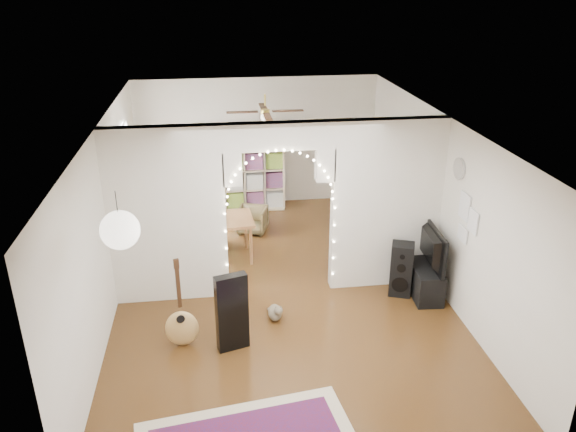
{
  "coord_description": "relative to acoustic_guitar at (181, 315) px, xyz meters",
  "views": [
    {
      "loc": [
        -0.92,
        -7.68,
        4.61
      ],
      "look_at": [
        0.17,
        0.3,
        1.12
      ],
      "focal_mm": 35.0,
      "sensor_mm": 36.0,
      "label": 1
    }
  ],
  "objects": [
    {
      "name": "media_console",
      "position": [
        3.67,
        0.88,
        -0.23
      ],
      "size": [
        0.46,
        1.02,
        0.5
      ],
      "primitive_type": "cube",
      "rotation": [
        0.0,
        0.0,
        -0.06
      ],
      "color": "black",
      "rests_on": "floor"
    },
    {
      "name": "dining_table",
      "position": [
        0.55,
        2.46,
        0.2
      ],
      "size": [
        1.25,
        0.88,
        0.76
      ],
      "rotation": [
        0.0,
        0.0,
        0.07
      ],
      "color": "brown",
      "rests_on": "floor"
    },
    {
      "name": "window",
      "position": [
        -1.0,
        3.09,
        1.02
      ],
      "size": [
        0.04,
        1.2,
        1.4
      ],
      "primitive_type": "cube",
      "color": "white",
      "rests_on": "wall_left"
    },
    {
      "name": "tv",
      "position": [
        3.67,
        0.88,
        0.33
      ],
      "size": [
        0.21,
        1.08,
        0.62
      ],
      "primitive_type": "imported",
      "rotation": [
        0.0,
        0.0,
        1.51
      ],
      "color": "black",
      "rests_on": "media_console"
    },
    {
      "name": "flower_vase",
      "position": [
        0.55,
        2.46,
        0.37
      ],
      "size": [
        0.2,
        0.2,
        0.19
      ],
      "primitive_type": "imported",
      "rotation": [
        0.0,
        0.0,
        0.07
      ],
      "color": "silver",
      "rests_on": "dining_table"
    },
    {
      "name": "picture_frames",
      "position": [
        3.95,
        0.29,
        1.02
      ],
      "size": [
        0.02,
        0.5,
        0.7
      ],
      "primitive_type": null,
      "color": "white",
      "rests_on": "wall_right"
    },
    {
      "name": "floor",
      "position": [
        1.47,
        1.29,
        -0.48
      ],
      "size": [
        7.5,
        7.5,
        0.0
      ],
      "primitive_type": "plane",
      "color": "black",
      "rests_on": "ground"
    },
    {
      "name": "tabby_cat",
      "position": [
        1.3,
        0.43,
        -0.36
      ],
      "size": [
        0.27,
        0.47,
        0.31
      ],
      "rotation": [
        0.0,
        0.0,
        0.28
      ],
      "color": "brown",
      "rests_on": "floor"
    },
    {
      "name": "guitar_case",
      "position": [
        0.67,
        -0.14,
        0.07
      ],
      "size": [
        0.44,
        0.25,
        1.1
      ],
      "primitive_type": "cube",
      "rotation": [
        0.0,
        0.0,
        0.28
      ],
      "color": "black",
      "rests_on": "floor"
    },
    {
      "name": "floor_speaker",
      "position": [
        3.31,
        0.89,
        -0.06
      ],
      "size": [
        0.41,
        0.39,
        0.86
      ],
      "rotation": [
        0.0,
        0.0,
        -0.36
      ],
      "color": "black",
      "rests_on": "floor"
    },
    {
      "name": "fairy_lights",
      "position": [
        1.47,
        1.16,
        1.07
      ],
      "size": [
        1.64,
        0.04,
        1.6
      ],
      "primitive_type": null,
      "color": "#FFEABF",
      "rests_on": "divider_wall"
    },
    {
      "name": "bookcase",
      "position": [
        1.15,
        4.77,
        0.37
      ],
      "size": [
        1.71,
        0.59,
        1.72
      ],
      "primitive_type": "cube",
      "rotation": [
        0.0,
        0.0,
        -0.1
      ],
      "color": "beige",
      "rests_on": "floor"
    },
    {
      "name": "dining_chair_right",
      "position": [
        1.21,
        3.5,
        -0.23
      ],
      "size": [
        0.67,
        0.68,
        0.5
      ],
      "primitive_type": "imported",
      "rotation": [
        0.0,
        0.0,
        -0.31
      ],
      "color": "brown",
      "rests_on": "floor"
    },
    {
      "name": "wall_clock",
      "position": [
        3.95,
        0.69,
        1.62
      ],
      "size": [
        0.03,
        0.31,
        0.31
      ],
      "primitive_type": "cylinder",
      "rotation": [
        0.0,
        1.57,
        0.0
      ],
      "color": "white",
      "rests_on": "wall_right"
    },
    {
      "name": "dining_chair_left",
      "position": [
        0.38,
        2.78,
        -0.27
      ],
      "size": [
        0.55,
        0.56,
        0.43
      ],
      "primitive_type": "imported",
      "rotation": [
        0.0,
        0.0,
        0.23
      ],
      "color": "brown",
      "rests_on": "floor"
    },
    {
      "name": "divider_wall",
      "position": [
        1.47,
        1.29,
        0.94
      ],
      "size": [
        5.0,
        0.2,
        2.7
      ],
      "color": "silver",
      "rests_on": "floor"
    },
    {
      "name": "wall_left",
      "position": [
        -1.03,
        1.29,
        0.87
      ],
      "size": [
        0.02,
        7.5,
        2.7
      ],
      "primitive_type": "cube",
      "color": "silver",
      "rests_on": "floor"
    },
    {
      "name": "acoustic_guitar",
      "position": [
        0.0,
        0.0,
        0.0
      ],
      "size": [
        0.47,
        0.28,
        1.11
      ],
      "rotation": [
        0.0,
        0.0,
        0.3
      ],
      "color": "tan",
      "rests_on": "floor"
    },
    {
      "name": "ceiling_fan",
      "position": [
        1.47,
        3.29,
        1.92
      ],
      "size": [
        1.1,
        1.1,
        0.3
      ],
      "primitive_type": null,
      "color": "#A89238",
      "rests_on": "ceiling"
    },
    {
      "name": "wall_back",
      "position": [
        1.47,
        5.04,
        0.87
      ],
      "size": [
        5.0,
        0.02,
        2.7
      ],
      "primitive_type": "cube",
      "color": "silver",
      "rests_on": "floor"
    },
    {
      "name": "paper_lantern",
      "position": [
        -0.43,
        -1.11,
        1.77
      ],
      "size": [
        0.4,
        0.4,
        0.4
      ],
      "primitive_type": "sphere",
      "color": "white",
      "rests_on": "ceiling"
    },
    {
      "name": "wall_right",
      "position": [
        3.97,
        1.29,
        0.87
      ],
      "size": [
        0.02,
        7.5,
        2.7
      ],
      "primitive_type": "cube",
      "color": "silver",
      "rests_on": "floor"
    },
    {
      "name": "ceiling",
      "position": [
        1.47,
        1.29,
        2.22
      ],
      "size": [
        5.0,
        7.5,
        0.02
      ],
      "primitive_type": "cube",
      "color": "white",
      "rests_on": "wall_back"
    },
    {
      "name": "wall_front",
      "position": [
        1.47,
        -2.46,
        0.87
      ],
      "size": [
        5.0,
        0.02,
        2.7
      ],
      "primitive_type": "cube",
      "color": "silver",
      "rests_on": "floor"
    }
  ]
}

